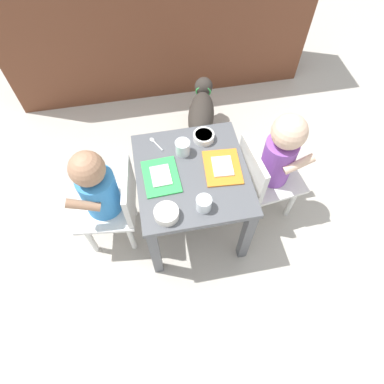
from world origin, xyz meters
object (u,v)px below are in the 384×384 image
(cereal_bowl_right_side, at_px, (204,136))
(water_cup_left, at_px, (204,204))
(food_tray_left, at_px, (161,176))
(seated_child_right, at_px, (277,158))
(veggie_bowl_far, at_px, (166,214))
(seated_child_left, at_px, (101,190))
(spoon_by_left_tray, at_px, (155,143))
(dining_table, at_px, (192,184))
(food_tray_right, at_px, (222,166))
(dog, at_px, (201,113))
(water_cup_right, at_px, (183,148))

(cereal_bowl_right_side, bearing_deg, water_cup_left, -101.77)
(food_tray_left, relative_size, cereal_bowl_right_side, 2.05)
(food_tray_left, bearing_deg, water_cup_left, -50.92)
(seated_child_right, distance_m, water_cup_left, 0.45)
(veggie_bowl_far, bearing_deg, seated_child_left, 142.02)
(food_tray_left, xyz_separation_m, spoon_by_left_tray, (-0.00, 0.19, -0.00))
(dining_table, distance_m, food_tray_right, 0.17)
(dog, distance_m, food_tray_right, 0.64)
(dining_table, bearing_deg, water_cup_left, -85.58)
(dining_table, bearing_deg, water_cup_right, 99.63)
(water_cup_left, distance_m, veggie_bowl_far, 0.16)
(seated_child_right, distance_m, spoon_by_left_tray, 0.57)
(dining_table, bearing_deg, seated_child_left, 178.13)
(seated_child_left, height_order, water_cup_right, seated_child_left)
(food_tray_left, distance_m, water_cup_left, 0.24)
(water_cup_right, bearing_deg, veggie_bowl_far, -110.97)
(dog, bearing_deg, seated_child_right, -67.09)
(food_tray_left, height_order, water_cup_right, water_cup_right)
(food_tray_right, bearing_deg, seated_child_left, 179.01)
(veggie_bowl_far, bearing_deg, spoon_by_left_tray, 89.65)
(water_cup_left, height_order, veggie_bowl_far, water_cup_left)
(food_tray_right, relative_size, water_cup_right, 3.04)
(dining_table, height_order, water_cup_left, water_cup_left)
(food_tray_right, height_order, veggie_bowl_far, veggie_bowl_far)
(dining_table, relative_size, food_tray_right, 2.55)
(veggie_bowl_far, distance_m, spoon_by_left_tray, 0.39)
(food_tray_right, bearing_deg, water_cup_right, 143.73)
(food_tray_right, bearing_deg, water_cup_left, -123.45)
(water_cup_right, distance_m, cereal_bowl_right_side, 0.13)
(seated_child_right, bearing_deg, dog, 112.91)
(food_tray_left, xyz_separation_m, water_cup_right, (0.12, 0.12, 0.02))
(cereal_bowl_right_side, bearing_deg, water_cup_right, -150.86)
(food_tray_left, height_order, spoon_by_left_tray, food_tray_left)
(veggie_bowl_far, distance_m, cereal_bowl_right_side, 0.44)
(food_tray_right, distance_m, water_cup_left, 0.22)
(dog, relative_size, food_tray_left, 2.31)
(seated_child_left, bearing_deg, food_tray_right, -0.99)
(dining_table, xyz_separation_m, spoon_by_left_tray, (-0.14, 0.20, 0.09))
(veggie_bowl_far, relative_size, spoon_by_left_tray, 1.08)
(water_cup_right, bearing_deg, food_tray_left, -135.35)
(water_cup_right, height_order, spoon_by_left_tray, water_cup_right)
(water_cup_left, relative_size, water_cup_right, 0.95)
(food_tray_left, distance_m, cereal_bowl_right_side, 0.29)
(food_tray_left, bearing_deg, veggie_bowl_far, -91.03)
(seated_child_left, height_order, seated_child_right, seated_child_right)
(water_cup_right, height_order, veggie_bowl_far, water_cup_right)
(water_cup_right, xyz_separation_m, veggie_bowl_far, (-0.12, -0.32, -0.01))
(seated_child_left, bearing_deg, dining_table, -1.87)
(water_cup_left, distance_m, spoon_by_left_tray, 0.41)
(dog, relative_size, water_cup_right, 6.83)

